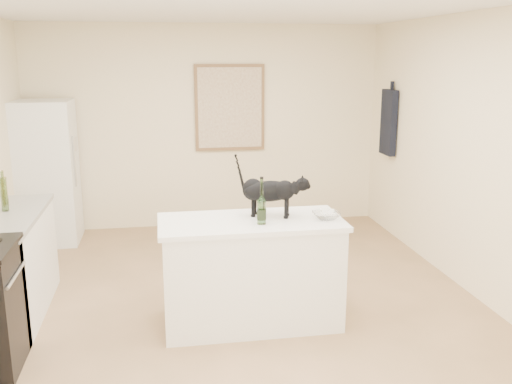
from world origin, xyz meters
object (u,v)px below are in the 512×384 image
object	(u,v)px
wine_bottle	(262,204)
glass_bowl	(326,216)
black_cat	(269,194)
fridge	(46,173)

from	to	relation	value
wine_bottle	glass_bowl	world-z (taller)	wine_bottle
black_cat	wine_bottle	world-z (taller)	black_cat
fridge	glass_bowl	world-z (taller)	fridge
black_cat	glass_bowl	distance (m)	0.50
wine_bottle	glass_bowl	size ratio (longest dim) A/B	1.49
fridge	black_cat	world-z (taller)	fridge
fridge	wine_bottle	xyz separation A→B (m)	(2.11, -2.68, 0.22)
black_cat	glass_bowl	bearing A→B (deg)	0.13
fridge	wine_bottle	world-z (taller)	fridge
fridge	glass_bowl	xyz separation A→B (m)	(2.66, -2.62, 0.08)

